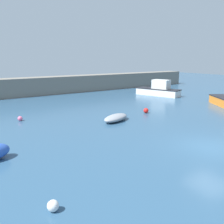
{
  "coord_description": "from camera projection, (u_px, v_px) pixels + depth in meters",
  "views": [
    {
      "loc": [
        -13.16,
        -8.35,
        5.35
      ],
      "look_at": [
        -0.84,
        9.38,
        0.61
      ],
      "focal_mm": 40.0,
      "sensor_mm": 36.0,
      "label": 1
    }
  ],
  "objects": [
    {
      "name": "mooring_buoy_red",
      "position": [
        146.0,
        111.0,
        24.41
      ],
      "size": [
        0.49,
        0.49,
        0.49
      ],
      "primitive_type": "sphere",
      "color": "red",
      "rests_on": "ground_plane"
    },
    {
      "name": "mooring_buoy_white",
      "position": [
        53.0,
        206.0,
        8.82
      ],
      "size": [
        0.43,
        0.43,
        0.43
      ],
      "primitive_type": "sphere",
      "color": "white",
      "rests_on": "ground_plane"
    },
    {
      "name": "ground_plane",
      "position": [
        211.0,
        149.0,
        15.21
      ],
      "size": [
        120.0,
        120.0,
        0.2
      ],
      "primitive_type": "cube",
      "color": "#2D5170"
    },
    {
      "name": "cabin_cruiser_white",
      "position": [
        159.0,
        90.0,
        35.58
      ],
      "size": [
        3.64,
        6.65,
        2.26
      ],
      "rotation": [
        0.0,
        0.0,
        1.85
      ],
      "color": "white",
      "rests_on": "ground_plane"
    },
    {
      "name": "rowboat_white_midwater",
      "position": [
        116.0,
        118.0,
        21.33
      ],
      "size": [
        3.2,
        2.27,
        0.58
      ],
      "rotation": [
        0.0,
        0.0,
        3.51
      ],
      "color": "gray",
      "rests_on": "ground_plane"
    },
    {
      "name": "harbor_breakwater",
      "position": [
        48.0,
        86.0,
        36.77
      ],
      "size": [
        54.7,
        2.68,
        2.55
      ],
      "primitive_type": "cube",
      "color": "slate",
      "rests_on": "ground_plane"
    },
    {
      "name": "mooring_buoy_pink",
      "position": [
        20.0,
        119.0,
        21.41
      ],
      "size": [
        0.41,
        0.41,
        0.41
      ],
      "primitive_type": "sphere",
      "color": "#EA668C",
      "rests_on": "ground_plane"
    }
  ]
}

